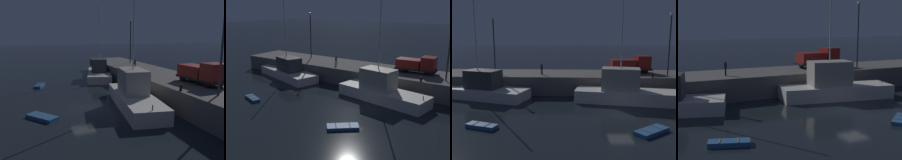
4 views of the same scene
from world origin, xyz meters
The scene contains 11 objects.
ground_plane centered at (0.00, 0.00, 0.00)m, with size 320.00×320.00×0.00m, color black.
pier_quay centered at (0.00, 12.25, 1.29)m, with size 57.13×7.69×2.58m.
fishing_trawler_red centered at (-17.15, 7.18, 1.20)m, with size 13.51×7.47×13.29m.
fishing_boat_blue centered at (1.35, 5.62, 1.44)m, with size 12.98×5.76×14.09m.
dinghy_orange_near centered at (-13.19, -3.88, 0.18)m, with size 3.05×1.88×0.40m.
dinghy_red_small centered at (1.79, -4.52, 0.17)m, with size 3.41×3.09×0.37m.
lamp_post_west centered at (-17.13, 13.55, 7.46)m, with size 0.44×0.44×8.40m.
lamp_post_east centered at (8.32, 10.89, 7.57)m, with size 0.44×0.44×8.62m.
utility_truck centered at (3.64, 13.01, 3.87)m, with size 6.16×2.60×2.55m.
dockworker centered at (-9.55, 10.92, 3.55)m, with size 0.41×0.42×1.70m.
bollard_central centered at (5.60, 8.74, 2.89)m, with size 0.28×0.28×0.62m, color black.
Camera 2 is at (15.80, -26.31, 12.50)m, focal length 43.55 mm.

